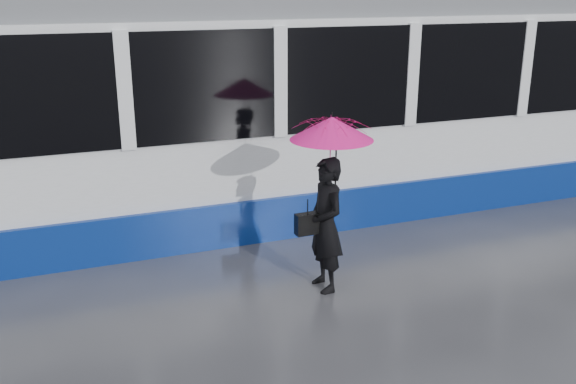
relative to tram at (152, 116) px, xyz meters
name	(u,v)px	position (x,y,z in m)	size (l,w,h in m)	color
ground	(227,290)	(0.35, -2.50, -1.64)	(90.00, 90.00, 0.00)	#2E2E34
rails	(182,220)	(0.35, 0.00, -1.63)	(34.00, 1.51, 0.02)	#3F3D38
tram	(152,116)	(0.00, 0.00, 0.00)	(26.00, 2.56, 3.35)	white
woman	(326,225)	(1.45, -2.85, -0.84)	(0.58, 0.38, 1.59)	black
umbrella	(331,144)	(1.50, -2.85, 0.11)	(0.97, 0.97, 1.07)	#E31354
handbag	(307,224)	(1.23, -2.83, -0.80)	(0.29, 0.13, 0.43)	black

